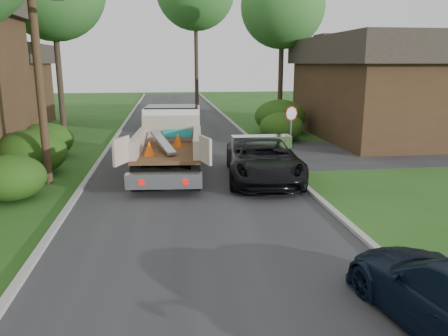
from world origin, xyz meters
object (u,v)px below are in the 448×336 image
Objects in this scene: black_pickup at (263,159)px; stop_sign at (291,120)px; house_right at (391,86)px; flatbed_truck at (171,137)px; utility_pole at (36,44)px; tree_right_far at (283,6)px.

stop_sign is at bearing 68.32° from black_pickup.
house_right is (7.80, 5.00, 1.38)m from stop_sign.
stop_sign is 0.35× the size of flatbed_truck.
tree_right_far is at bearing 49.16° from utility_pole.
tree_right_far reaches higher than flatbed_truck.
utility_pole reaches higher than flatbed_truck.
utility_pole is at bearing -154.94° from flatbed_truck.
black_pickup is (-10.20, -9.50, -2.33)m from house_right.
black_pickup is at bearing -137.02° from house_right.
house_right is 9.72m from tree_right_far.
flatbed_truck is 1.19× the size of black_pickup.
utility_pole is at bearing -159.38° from stop_sign.
tree_right_far reaches higher than black_pickup.
stop_sign is at bearing 24.77° from flatbed_truck.
house_right is 2.17× the size of black_pickup.
utility_pole reaches higher than black_pickup.
stop_sign is 13.08m from tree_right_far.
stop_sign is 11.91m from utility_pole.
tree_right_far is (2.30, 11.00, 6.70)m from stop_sign.
black_pickup is (3.56, -2.27, -0.60)m from flatbed_truck.
tree_right_far is (-5.50, 6.00, 5.32)m from house_right.
utility_pole is 1.40× the size of flatbed_truck.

